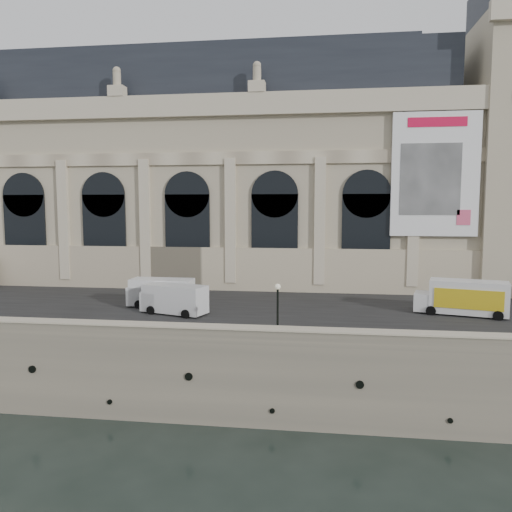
{
  "coord_description": "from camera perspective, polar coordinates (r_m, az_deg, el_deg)",
  "views": [
    {
      "loc": [
        11.36,
        -33.6,
        15.79
      ],
      "look_at": [
        3.88,
        22.0,
        10.05
      ],
      "focal_mm": 35.0,
      "sensor_mm": 36.0,
      "label": 1
    }
  ],
  "objects": [
    {
      "name": "quay",
      "position": [
        70.7,
        -1.72,
        -4.59
      ],
      "size": [
        160.0,
        70.0,
        6.0
      ],
      "primitive_type": "cube",
      "color": "gray",
      "rests_on": "ground"
    },
    {
      "name": "parapet",
      "position": [
        37.18,
        -10.5,
        -8.54
      ],
      "size": [
        160.0,
        1.4,
        1.21
      ],
      "color": "gray",
      "rests_on": "quay"
    },
    {
      "name": "street",
      "position": [
        49.9,
        -5.68,
        -5.47
      ],
      "size": [
        160.0,
        24.0,
        0.06
      ],
      "primitive_type": "cube",
      "color": "#2D2D2D",
      "rests_on": "quay"
    },
    {
      "name": "van_b",
      "position": [
        45.69,
        -9.62,
        -4.87
      ],
      "size": [
        6.39,
        3.96,
        2.67
      ],
      "color": "silver",
      "rests_on": "quay"
    },
    {
      "name": "lamp_right",
      "position": [
        36.36,
        2.49,
        -6.43
      ],
      "size": [
        0.42,
        0.42,
        4.15
      ],
      "color": "black",
      "rests_on": "quay"
    },
    {
      "name": "ground",
      "position": [
        38.82,
        -10.6,
        -18.26
      ],
      "size": [
        260.0,
        260.0,
        0.0
      ],
      "primitive_type": "plane",
      "color": "black",
      "rests_on": "ground"
    },
    {
      "name": "box_truck",
      "position": [
        48.15,
        22.56,
        -4.44
      ],
      "size": [
        8.14,
        4.38,
        3.13
      ],
      "color": "silver",
      "rests_on": "quay"
    },
    {
      "name": "van_c",
      "position": [
        48.97,
        -11.11,
        -4.13
      ],
      "size": [
        6.22,
        2.7,
        2.75
      ],
      "color": "white",
      "rests_on": "quay"
    },
    {
      "name": "museum",
      "position": [
        66.86,
        -7.47,
        9.16
      ],
      "size": [
        69.0,
        18.7,
        29.1
      ],
      "color": "#B8AD8E",
      "rests_on": "quay"
    }
  ]
}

